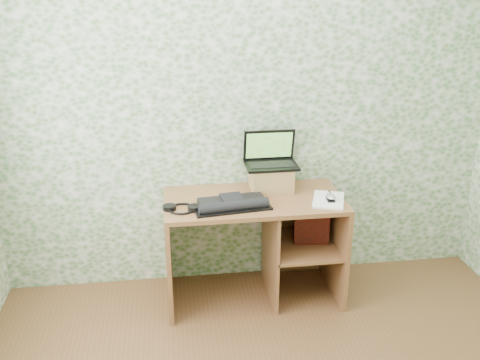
{
  "coord_description": "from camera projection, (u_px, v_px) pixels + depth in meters",
  "views": [
    {
      "loc": [
        -0.54,
        -1.81,
        2.16
      ],
      "look_at": [
        -0.1,
        1.39,
        0.91
      ],
      "focal_mm": 40.0,
      "sensor_mm": 36.0,
      "label": 1
    }
  ],
  "objects": [
    {
      "name": "riser",
      "position": [
        271.0,
        178.0,
        3.71
      ],
      "size": [
        0.28,
        0.24,
        0.17
      ],
      "primitive_type": "cube",
      "rotation": [
        0.0,
        0.0,
        0.01
      ],
      "color": "#9C7946",
      "rests_on": "desk"
    },
    {
      "name": "desk",
      "position": [
        264.0,
        232.0,
        3.72
      ],
      "size": [
        1.2,
        0.6,
        0.75
      ],
      "color": "brown",
      "rests_on": "floor"
    },
    {
      "name": "notepad",
      "position": [
        328.0,
        200.0,
        3.54
      ],
      "size": [
        0.28,
        0.33,
        0.01
      ],
      "primitive_type": "cube",
      "rotation": [
        0.0,
        0.0,
        -0.33
      ],
      "color": "white",
      "rests_on": "desk"
    },
    {
      "name": "pen",
      "position": [
        332.0,
        194.0,
        3.61
      ],
      "size": [
        0.01,
        0.14,
        0.01
      ],
      "primitive_type": "cylinder",
      "rotation": [
        1.57,
        0.0,
        -0.01
      ],
      "color": "black",
      "rests_on": "notepad"
    },
    {
      "name": "wall_back",
      "position": [
        247.0,
        107.0,
        3.67
      ],
      "size": [
        3.5,
        0.0,
        3.5
      ],
      "primitive_type": "plane",
      "rotation": [
        1.57,
        0.0,
        0.0
      ],
      "color": "silver",
      "rests_on": "ground"
    },
    {
      "name": "red_box",
      "position": [
        312.0,
        224.0,
        3.71
      ],
      "size": [
        0.25,
        0.11,
        0.29
      ],
      "primitive_type": "cube",
      "rotation": [
        0.0,
        0.0,
        -0.13
      ],
      "color": "maroon",
      "rests_on": "desk"
    },
    {
      "name": "laptop",
      "position": [
        270.0,
        157.0,
        3.69
      ],
      "size": [
        0.36,
        0.25,
        0.24
      ],
      "rotation": [
        0.0,
        0.0,
        0.01
      ],
      "color": "black",
      "rests_on": "riser"
    },
    {
      "name": "keyboard",
      "position": [
        233.0,
        204.0,
        3.45
      ],
      "size": [
        0.5,
        0.31,
        0.07
      ],
      "rotation": [
        0.0,
        0.0,
        0.13
      ],
      "color": "black",
      "rests_on": "desk"
    },
    {
      "name": "headphones",
      "position": [
        182.0,
        208.0,
        3.41
      ],
      "size": [
        0.24,
        0.2,
        0.03
      ],
      "rotation": [
        0.0,
        0.0,
        -0.17
      ],
      "color": "black",
      "rests_on": "desk"
    },
    {
      "name": "mouse",
      "position": [
        331.0,
        198.0,
        3.52
      ],
      "size": [
        0.07,
        0.1,
        0.03
      ],
      "primitive_type": "ellipsoid",
      "rotation": [
        0.0,
        0.0,
        -0.12
      ],
      "color": "silver",
      "rests_on": "notepad"
    }
  ]
}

